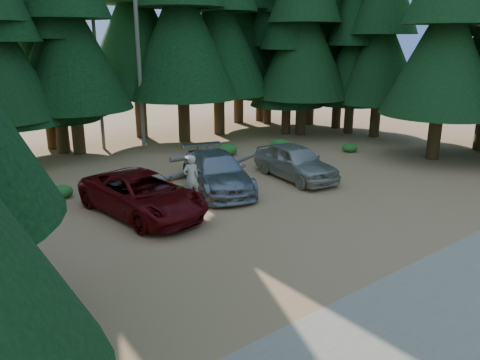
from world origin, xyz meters
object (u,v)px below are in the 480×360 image
at_px(silver_minivan_center, 217,171).
at_px(log_right, 233,162).
at_px(log_mid, 198,155).
at_px(silver_minivan_right, 295,161).
at_px(frisbee_player, 191,178).
at_px(red_pickup, 142,194).
at_px(log_left, 193,173).

xyz_separation_m(silver_minivan_center, log_right, (3.16, 2.99, -0.69)).
distance_m(log_mid, log_right, 2.55).
distance_m(silver_minivan_right, log_mid, 6.63).
distance_m(silver_minivan_center, frisbee_player, 3.38).
bearing_deg(silver_minivan_center, frisbee_player, -123.99).
height_order(silver_minivan_right, log_mid, silver_minivan_right).
height_order(red_pickup, log_mid, red_pickup).
bearing_deg(frisbee_player, silver_minivan_center, -137.27).
xyz_separation_m(log_left, log_mid, (2.21, 2.94, -0.00)).
distance_m(silver_minivan_right, log_left, 5.15).
relative_size(silver_minivan_center, silver_minivan_right, 1.14).
bearing_deg(silver_minivan_center, log_mid, 84.11).
bearing_deg(frisbee_player, red_pickup, -33.33).
xyz_separation_m(red_pickup, frisbee_player, (1.51, -1.21, 0.66)).
height_order(silver_minivan_center, silver_minivan_right, silver_minivan_right).
relative_size(log_left, log_right, 0.96).
bearing_deg(log_left, silver_minivan_right, -44.79).
height_order(silver_minivan_right, log_left, silver_minivan_right).
xyz_separation_m(silver_minivan_center, frisbee_player, (-2.64, -2.02, 0.65)).
distance_m(silver_minivan_center, log_left, 2.62).
distance_m(frisbee_player, log_right, 7.78).
height_order(silver_minivan_center, frisbee_player, frisbee_player).
bearing_deg(frisbee_player, log_right, -133.85).
bearing_deg(log_right, silver_minivan_center, -156.86).
relative_size(red_pickup, frisbee_player, 3.23).
height_order(silver_minivan_center, log_right, silver_minivan_center).
distance_m(red_pickup, log_mid, 9.15).
distance_m(red_pickup, silver_minivan_center, 4.22).
bearing_deg(silver_minivan_right, log_left, 144.08).
distance_m(log_left, log_right, 2.93).
relative_size(log_left, log_mid, 1.18).
distance_m(frisbee_player, log_mid, 9.16).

